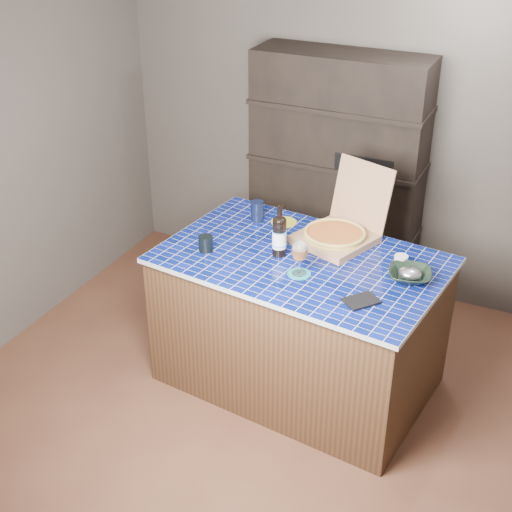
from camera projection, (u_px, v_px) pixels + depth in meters
The scene contains 14 objects.
room at pixel (240, 222), 3.71m from camera, with size 3.50×3.50×3.50m.
shelving_unit at pixel (337, 179), 5.09m from camera, with size 1.20×0.41×1.80m.
kitchen_island at pixel (299, 321), 4.34m from camera, with size 1.72×1.20×0.88m.
pizza_box at pixel (338, 232), 4.27m from camera, with size 0.54×0.60×0.44m.
mead_bottle at pixel (279, 235), 4.10m from camera, with size 0.09×0.09×0.32m.
teal_trivet at pixel (299, 274), 3.96m from camera, with size 0.13×0.13×0.01m, color teal.
wine_glass at pixel (300, 252), 3.89m from camera, with size 0.09×0.09×0.20m.
tumbler at pixel (206, 244), 4.18m from camera, with size 0.09×0.09×0.09m, color black.
dvd_case at pixel (361, 301), 3.71m from camera, with size 0.12×0.17×0.01m, color black.
bowl at pixel (410, 275), 3.90m from camera, with size 0.24×0.24×0.06m, color black.
foil_contents at pixel (410, 273), 3.89m from camera, with size 0.13×0.11×0.06m, color #B3B4BF.
white_jar at pixel (401, 261), 4.02m from camera, with size 0.08×0.08×0.07m, color silver.
navy_cup at pixel (257, 211), 4.52m from camera, with size 0.08×0.08×0.13m, color black.
green_trivet at pixel (284, 222), 4.52m from camera, with size 0.16×0.16×0.01m, color #ADB226.
Camera 1 is at (1.50, -2.97, 2.90)m, focal length 50.00 mm.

